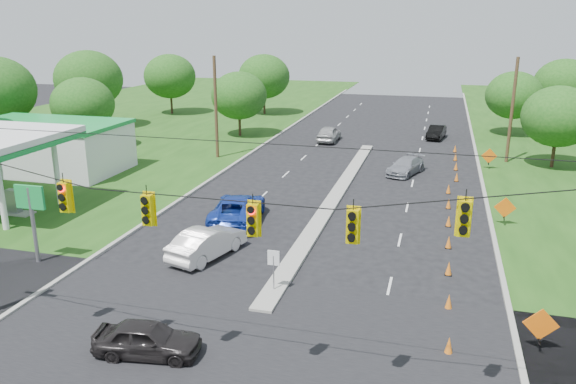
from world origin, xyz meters
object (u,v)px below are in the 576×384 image
(white_sedan, at_px, (207,242))
(blue_pickup, at_px, (237,209))
(gas_station, at_px, (36,145))
(black_sedan, at_px, (147,339))

(white_sedan, height_order, blue_pickup, blue_pickup)
(white_sedan, bearing_deg, gas_station, -14.60)
(gas_station, relative_size, black_sedan, 5.02)
(gas_station, xyz_separation_m, black_sedan, (20.63, -20.24, -1.91))
(blue_pickup, bearing_deg, white_sedan, 84.38)
(gas_station, height_order, black_sedan, gas_station)
(white_sedan, xyz_separation_m, blue_pickup, (-0.37, 5.50, 0.04))
(blue_pickup, bearing_deg, gas_station, -26.50)
(black_sedan, xyz_separation_m, white_sedan, (-1.49, 8.98, 0.13))
(black_sedan, relative_size, blue_pickup, 0.65)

